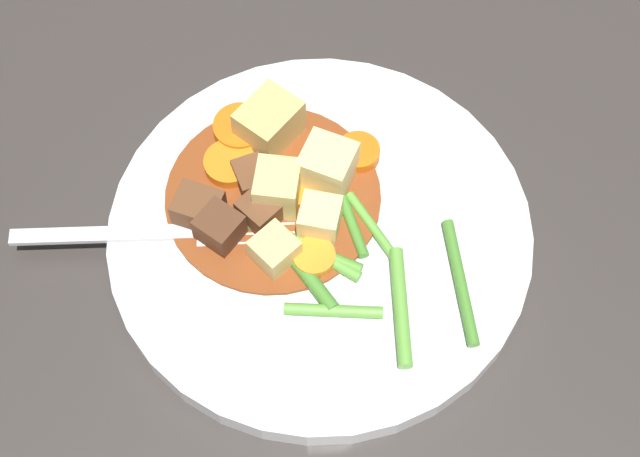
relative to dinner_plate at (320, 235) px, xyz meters
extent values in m
plane|color=#383330|center=(0.00, 0.00, -0.01)|extent=(3.00, 3.00, 0.00)
cylinder|color=white|center=(0.00, 0.00, 0.00)|extent=(0.26, 0.26, 0.02)
cylinder|color=brown|center=(0.04, 0.00, 0.01)|extent=(0.14, 0.14, 0.00)
cylinder|color=orange|center=(-0.01, 0.02, 0.01)|extent=(0.03, 0.03, 0.01)
cylinder|color=orange|center=(0.07, 0.00, 0.01)|extent=(0.04, 0.04, 0.01)
cylinder|color=orange|center=(0.02, -0.01, 0.01)|extent=(0.04, 0.04, 0.01)
cylinder|color=orange|center=(0.08, -0.02, 0.02)|extent=(0.04, 0.04, 0.01)
cylinder|color=orange|center=(0.01, -0.06, 0.01)|extent=(0.04, 0.04, 0.01)
cube|color=#E5CC7A|center=(0.01, 0.03, 0.02)|extent=(0.03, 0.03, 0.02)
cube|color=#EAD68C|center=(0.02, -0.03, 0.02)|extent=(0.04, 0.04, 0.03)
cube|color=#E5CC7A|center=(0.03, 0.00, 0.02)|extent=(0.04, 0.04, 0.03)
cube|color=#EAD68C|center=(0.00, 0.00, 0.02)|extent=(0.03, 0.03, 0.02)
cube|color=#DBBC6B|center=(0.07, -0.03, 0.02)|extent=(0.03, 0.04, 0.03)
cube|color=brown|center=(0.03, 0.02, 0.02)|extent=(0.03, 0.03, 0.02)
cube|color=brown|center=(0.05, 0.00, 0.02)|extent=(0.03, 0.03, 0.02)
cube|color=brown|center=(0.06, 0.04, 0.02)|extent=(0.03, 0.03, 0.02)
cube|color=#56331E|center=(0.05, 0.04, 0.02)|extent=(0.02, 0.02, 0.02)
cylinder|color=#4C8E33|center=(-0.01, 0.03, 0.01)|extent=(0.07, 0.03, 0.01)
cylinder|color=#66AD42|center=(-0.07, 0.02, 0.01)|extent=(0.05, 0.06, 0.01)
cylinder|color=#66AD42|center=(-0.04, 0.04, 0.01)|extent=(0.05, 0.04, 0.01)
cylinder|color=#66AD42|center=(-0.03, -0.02, 0.01)|extent=(0.05, 0.03, 0.01)
cylinder|color=#599E38|center=(0.00, 0.02, 0.01)|extent=(0.08, 0.02, 0.01)
cylinder|color=#4C8E33|center=(-0.09, -0.02, 0.01)|extent=(0.06, 0.06, 0.01)
cylinder|color=#4C8E33|center=(-0.01, -0.02, 0.01)|extent=(0.06, 0.05, 0.01)
cylinder|color=#66AD42|center=(0.00, 0.02, 0.01)|extent=(0.08, 0.01, 0.01)
cube|color=silver|center=(0.10, 0.08, 0.01)|extent=(0.10, 0.08, 0.00)
cube|color=silver|center=(0.05, 0.04, 0.01)|extent=(0.03, 0.03, 0.00)
cylinder|color=silver|center=(0.02, 0.03, 0.01)|extent=(0.03, 0.03, 0.00)
cylinder|color=silver|center=(0.03, 0.03, 0.01)|extent=(0.03, 0.03, 0.00)
cylinder|color=silver|center=(0.03, 0.02, 0.01)|extent=(0.03, 0.03, 0.00)
cylinder|color=silver|center=(0.03, 0.02, 0.01)|extent=(0.03, 0.03, 0.00)
camera|label=1|loc=(-0.17, 0.23, 0.54)|focal=54.87mm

